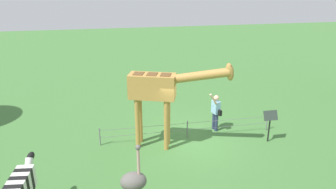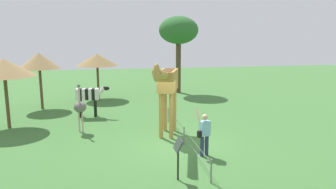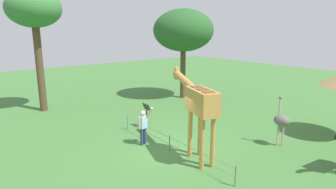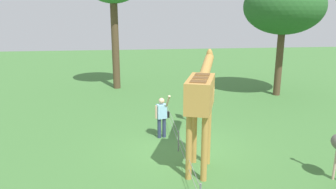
% 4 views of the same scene
% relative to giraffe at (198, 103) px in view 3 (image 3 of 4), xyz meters
% --- Properties ---
extents(ground_plane, '(60.00, 60.00, 0.00)m').
position_rel_giraffe_xyz_m(ground_plane, '(1.17, 0.31, -2.30)').
color(ground_plane, '#427538').
extents(giraffe, '(3.74, 1.70, 3.45)m').
position_rel_giraffe_xyz_m(giraffe, '(0.00, 0.00, 0.00)').
color(giraffe, '#BC8942').
rests_on(giraffe, ground_plane).
extents(visitor, '(0.58, 0.57, 1.76)m').
position_rel_giraffe_xyz_m(visitor, '(2.50, 0.93, -1.40)').
color(visitor, navy).
rests_on(visitor, ground_plane).
extents(ostrich, '(0.70, 0.56, 2.25)m').
position_rel_giraffe_xyz_m(ostrich, '(-1.37, -3.76, -1.13)').
color(ostrich, '#CC9E93').
rests_on(ostrich, ground_plane).
extents(tree_east, '(4.32, 4.32, 6.47)m').
position_rel_giraffe_xyz_m(tree_east, '(8.16, -6.32, 2.62)').
color(tree_east, brown).
rests_on(tree_east, ground_plane).
extents(tree_northeast, '(3.18, 3.18, 7.36)m').
position_rel_giraffe_xyz_m(tree_northeast, '(10.99, 2.91, 3.78)').
color(tree_northeast, brown).
rests_on(tree_northeast, ground_plane).
extents(info_sign, '(0.56, 0.21, 1.32)m').
position_rel_giraffe_xyz_m(info_sign, '(4.26, -0.44, -1.35)').
color(info_sign, black).
rests_on(info_sign, ground_plane).
extents(wire_fence, '(7.05, 0.05, 0.75)m').
position_rel_giraffe_xyz_m(wire_fence, '(1.17, 0.49, -1.90)').
color(wire_fence, slate).
rests_on(wire_fence, ground_plane).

